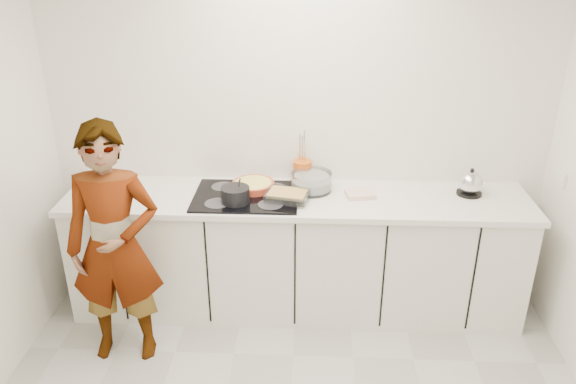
{
  "coord_description": "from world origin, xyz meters",
  "views": [
    {
      "loc": [
        0.1,
        -2.25,
        2.56
      ],
      "look_at": [
        -0.05,
        1.05,
        1.05
      ],
      "focal_mm": 35.0,
      "sensor_mm": 36.0,
      "label": 1
    }
  ],
  "objects_px": {
    "hob": "(246,196)",
    "mixing_bowl": "(311,182)",
    "utensil_crock": "(302,172)",
    "saucepan": "(235,195)",
    "cook": "(115,247)",
    "kettle": "(470,184)",
    "tart_dish": "(253,185)",
    "baking_dish": "(288,195)"
  },
  "relations": [
    {
      "from": "utensil_crock",
      "to": "cook",
      "type": "xyz_separation_m",
      "value": [
        -1.15,
        -0.81,
        -0.19
      ]
    },
    {
      "from": "hob",
      "to": "saucepan",
      "type": "distance_m",
      "value": 0.14
    },
    {
      "from": "kettle",
      "to": "mixing_bowl",
      "type": "bearing_deg",
      "value": 178.91
    },
    {
      "from": "utensil_crock",
      "to": "cook",
      "type": "distance_m",
      "value": 1.42
    },
    {
      "from": "cook",
      "to": "baking_dish",
      "type": "bearing_deg",
      "value": 19.47
    },
    {
      "from": "hob",
      "to": "cook",
      "type": "height_order",
      "value": "cook"
    },
    {
      "from": "mixing_bowl",
      "to": "utensil_crock",
      "type": "height_order",
      "value": "utensil_crock"
    },
    {
      "from": "utensil_crock",
      "to": "cook",
      "type": "bearing_deg",
      "value": -144.93
    },
    {
      "from": "hob",
      "to": "mixing_bowl",
      "type": "height_order",
      "value": "mixing_bowl"
    },
    {
      "from": "tart_dish",
      "to": "baking_dish",
      "type": "bearing_deg",
      "value": -33.81
    },
    {
      "from": "tart_dish",
      "to": "kettle",
      "type": "xyz_separation_m",
      "value": [
        1.52,
        -0.0,
        0.04
      ]
    },
    {
      "from": "tart_dish",
      "to": "hob",
      "type": "bearing_deg",
      "value": -108.4
    },
    {
      "from": "hob",
      "to": "tart_dish",
      "type": "height_order",
      "value": "tart_dish"
    },
    {
      "from": "mixing_bowl",
      "to": "cook",
      "type": "xyz_separation_m",
      "value": [
        -1.21,
        -0.67,
        -0.17
      ]
    },
    {
      "from": "tart_dish",
      "to": "utensil_crock",
      "type": "height_order",
      "value": "utensil_crock"
    },
    {
      "from": "baking_dish",
      "to": "mixing_bowl",
      "type": "bearing_deg",
      "value": 49.43
    },
    {
      "from": "saucepan",
      "to": "mixing_bowl",
      "type": "height_order",
      "value": "saucepan"
    },
    {
      "from": "cook",
      "to": "hob",
      "type": "bearing_deg",
      "value": 29.89
    },
    {
      "from": "mixing_bowl",
      "to": "kettle",
      "type": "distance_m",
      "value": 1.11
    },
    {
      "from": "tart_dish",
      "to": "saucepan",
      "type": "xyz_separation_m",
      "value": [
        -0.1,
        -0.23,
        0.03
      ]
    },
    {
      "from": "kettle",
      "to": "cook",
      "type": "distance_m",
      "value": 2.41
    },
    {
      "from": "kettle",
      "to": "utensil_crock",
      "type": "bearing_deg",
      "value": 172.26
    },
    {
      "from": "hob",
      "to": "utensil_crock",
      "type": "distance_m",
      "value": 0.48
    },
    {
      "from": "baking_dish",
      "to": "tart_dish",
      "type": "bearing_deg",
      "value": 146.19
    },
    {
      "from": "saucepan",
      "to": "baking_dish",
      "type": "distance_m",
      "value": 0.35
    },
    {
      "from": "cook",
      "to": "tart_dish",
      "type": "bearing_deg",
      "value": 33.92
    },
    {
      "from": "tart_dish",
      "to": "mixing_bowl",
      "type": "relative_size",
      "value": 0.95
    },
    {
      "from": "hob",
      "to": "utensil_crock",
      "type": "bearing_deg",
      "value": 35.39
    },
    {
      "from": "saucepan",
      "to": "utensil_crock",
      "type": "relative_size",
      "value": 1.45
    },
    {
      "from": "hob",
      "to": "baking_dish",
      "type": "relative_size",
      "value": 2.27
    },
    {
      "from": "saucepan",
      "to": "mixing_bowl",
      "type": "relative_size",
      "value": 0.69
    },
    {
      "from": "kettle",
      "to": "cook",
      "type": "height_order",
      "value": "cook"
    },
    {
      "from": "tart_dish",
      "to": "baking_dish",
      "type": "xyz_separation_m",
      "value": [
        0.25,
        -0.17,
        0.0
      ]
    },
    {
      "from": "saucepan",
      "to": "cook",
      "type": "distance_m",
      "value": 0.84
    },
    {
      "from": "tart_dish",
      "to": "saucepan",
      "type": "height_order",
      "value": "saucepan"
    },
    {
      "from": "mixing_bowl",
      "to": "utensil_crock",
      "type": "distance_m",
      "value": 0.16
    },
    {
      "from": "baking_dish",
      "to": "kettle",
      "type": "height_order",
      "value": "kettle"
    },
    {
      "from": "baking_dish",
      "to": "hob",
      "type": "bearing_deg",
      "value": 169.6
    },
    {
      "from": "kettle",
      "to": "utensil_crock",
      "type": "xyz_separation_m",
      "value": [
        -1.17,
        0.16,
        0.0
      ]
    },
    {
      "from": "utensil_crock",
      "to": "kettle",
      "type": "bearing_deg",
      "value": -7.74
    },
    {
      "from": "tart_dish",
      "to": "baking_dish",
      "type": "height_order",
      "value": "baking_dish"
    },
    {
      "from": "hob",
      "to": "saucepan",
      "type": "bearing_deg",
      "value": -117.6
    }
  ]
}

